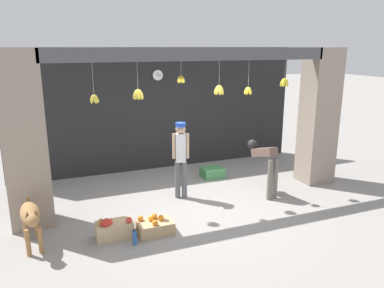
{
  "coord_description": "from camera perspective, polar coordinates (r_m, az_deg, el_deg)",
  "views": [
    {
      "loc": [
        -2.69,
        -6.44,
        3.08
      ],
      "look_at": [
        0.0,
        0.38,
        1.16
      ],
      "focal_mm": 35.0,
      "sensor_mm": 36.0,
      "label": 1
    }
  ],
  "objects": [
    {
      "name": "storefront_awning",
      "position": [
        7.09,
        0.83,
        13.14
      ],
      "size": [
        5.53,
        0.32,
        0.94
      ],
      "color": "#4C4C51"
    },
    {
      "name": "shop_back_wall",
      "position": [
        9.57,
        -4.93,
        5.28
      ],
      "size": [
        7.43,
        0.12,
        3.06
      ],
      "primitive_type": "cube",
      "color": "#232326",
      "rests_on": "ground_plane"
    },
    {
      "name": "shop_pillar_right",
      "position": [
        9.0,
        18.75,
        3.95
      ],
      "size": [
        0.7,
        0.6,
        3.06
      ],
      "primitive_type": "cube",
      "color": "gray",
      "rests_on": "ground_plane"
    },
    {
      "name": "shop_pillar_left",
      "position": [
        6.93,
        -24.06,
        0.43
      ],
      "size": [
        0.7,
        0.6,
        3.06
      ],
      "primitive_type": "cube",
      "color": "gray",
      "rests_on": "ground_plane"
    },
    {
      "name": "fruit_crate_oranges",
      "position": [
        6.53,
        -5.67,
        -12.4
      ],
      "size": [
        0.59,
        0.41,
        0.3
      ],
      "color": "tan",
      "rests_on": "ground_plane"
    },
    {
      "name": "wall_clock",
      "position": [
        9.38,
        -5.24,
        10.4
      ],
      "size": [
        0.27,
        0.03,
        0.27
      ],
      "color": "black"
    },
    {
      "name": "water_bottle",
      "position": [
        6.23,
        -8.73,
        -13.88
      ],
      "size": [
        0.07,
        0.07,
        0.26
      ],
      "color": "#2D60AD",
      "rests_on": "ground_plane"
    },
    {
      "name": "worker_stooping",
      "position": [
        7.98,
        11.11,
        -2.6
      ],
      "size": [
        0.33,
        0.86,
        1.12
      ],
      "rotation": [
        0.0,
        0.0,
        0.14
      ],
      "color": "#6B665B",
      "rests_on": "ground_plane"
    },
    {
      "name": "produce_box_green",
      "position": [
        9.11,
        3.13,
        -4.34
      ],
      "size": [
        0.52,
        0.43,
        0.24
      ],
      "primitive_type": "cube",
      "color": "#42844C",
      "rests_on": "ground_plane"
    },
    {
      "name": "fruit_crate_apples",
      "position": [
        6.46,
        -11.85,
        -12.56
      ],
      "size": [
        0.6,
        0.34,
        0.37
      ],
      "color": "tan",
      "rests_on": "ground_plane"
    },
    {
      "name": "ground_plane",
      "position": [
        7.63,
        1.07,
        -9.18
      ],
      "size": [
        60.0,
        60.0,
        0.0
      ],
      "primitive_type": "plane",
      "color": "gray"
    },
    {
      "name": "dog",
      "position": [
        6.39,
        -23.38,
        -10.07
      ],
      "size": [
        0.37,
        1.06,
        0.77
      ],
      "rotation": [
        0.0,
        0.0,
        -1.47
      ],
      "color": "#9E7042",
      "rests_on": "ground_plane"
    },
    {
      "name": "shopkeeper",
      "position": [
        7.65,
        -1.73,
        -1.63
      ],
      "size": [
        0.33,
        0.29,
        1.6
      ],
      "rotation": [
        0.0,
        0.0,
        2.83
      ],
      "color": "#56565B",
      "rests_on": "ground_plane"
    }
  ]
}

